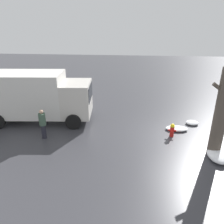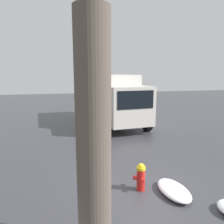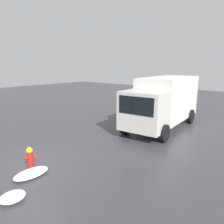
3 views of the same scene
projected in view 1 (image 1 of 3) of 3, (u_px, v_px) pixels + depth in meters
ground_plane at (171, 136)px, 11.89m from camera, size 60.00×60.00×0.00m
fire_hydrant at (172, 130)px, 11.73m from camera, size 0.43×0.34×0.75m
tree_trunk at (221, 114)px, 9.52m from camera, size 0.89×0.58×4.10m
delivery_truck at (34, 95)px, 13.17m from camera, size 6.73×2.95×3.03m
pedestrian at (43, 123)px, 11.38m from camera, size 0.35×0.35×1.62m
snow_pile_by_hydrant at (217, 155)px, 9.87m from camera, size 0.86×1.32×0.37m
snow_pile_curbside at (177, 128)px, 12.51m from camera, size 1.25×0.69×0.21m
snow_pile_by_tree at (192, 123)px, 13.22m from camera, size 0.74×0.64×0.22m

